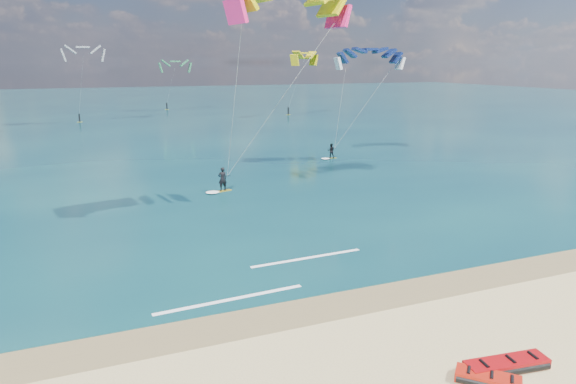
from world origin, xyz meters
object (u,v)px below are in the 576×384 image
object	(u,v)px
packed_kite_left	(506,369)
kitesurfer_far	(352,94)
packed_kite_mid	(488,383)
kitesurfer_main	(255,85)

from	to	relation	value
packed_kite_left	kitesurfer_far	world-z (taller)	kitesurfer_far
packed_kite_mid	packed_kite_left	bearing A→B (deg)	63.95
packed_kite_mid	kitesurfer_far	world-z (taller)	kitesurfer_far
packed_kite_left	kitesurfer_far	bearing A→B (deg)	76.28
packed_kite_mid	kitesurfer_main	xyz separation A→B (m)	(0.30, 23.51, 8.20)
kitesurfer_main	packed_kite_left	bearing A→B (deg)	-102.37
packed_kite_mid	kitesurfer_main	size ratio (longest dim) A/B	0.13
packed_kite_left	kitesurfer_main	bearing A→B (deg)	99.12
kitesurfer_far	packed_kite_left	bearing A→B (deg)	-112.12
packed_kite_mid	kitesurfer_far	bearing A→B (deg)	113.14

